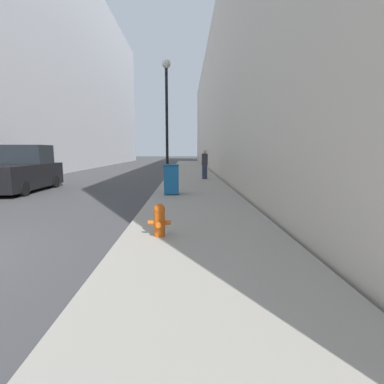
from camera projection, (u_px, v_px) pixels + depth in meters
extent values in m
cube|color=#9E998E|center=(191.00, 175.00, 22.51)|extent=(3.49, 60.00, 0.13)
cube|color=#BCBCC1|center=(19.00, 63.00, 28.73)|extent=(12.00, 60.00, 20.47)
cube|color=beige|center=(269.00, 103.00, 29.70)|extent=(12.00, 60.00, 13.11)
cylinder|color=#D15614|center=(159.00, 224.00, 6.12)|extent=(0.23, 0.23, 0.51)
sphere|color=#D15614|center=(159.00, 209.00, 6.08)|extent=(0.24, 0.24, 0.24)
cylinder|color=#D15614|center=(159.00, 206.00, 6.07)|extent=(0.06, 0.06, 0.05)
cylinder|color=#D15614|center=(159.00, 225.00, 5.95)|extent=(0.11, 0.12, 0.11)
cylinder|color=#D15614|center=(151.00, 223.00, 6.12)|extent=(0.12, 0.09, 0.09)
cylinder|color=#D15614|center=(168.00, 223.00, 6.12)|extent=(0.12, 0.09, 0.09)
cube|color=#19609E|center=(172.00, 180.00, 12.00)|extent=(0.57, 0.61, 1.09)
cube|color=navy|center=(171.00, 165.00, 11.92)|extent=(0.59, 0.63, 0.08)
cylinder|color=black|center=(166.00, 191.00, 12.31)|extent=(0.05, 0.16, 0.16)
cylinder|color=black|center=(178.00, 191.00, 12.32)|extent=(0.05, 0.16, 0.16)
cylinder|color=black|center=(168.00, 182.00, 15.42)|extent=(0.26, 0.26, 0.25)
cylinder|color=black|center=(167.00, 128.00, 15.04)|extent=(0.14, 0.14, 5.78)
sphere|color=silver|center=(166.00, 64.00, 14.62)|extent=(0.44, 0.44, 0.44)
cube|color=black|center=(19.00, 176.00, 13.79)|extent=(2.08, 4.84, 1.08)
cube|color=black|center=(27.00, 154.00, 14.50)|extent=(1.91, 1.55, 0.90)
cylinder|color=black|center=(17.00, 181.00, 15.31)|extent=(0.24, 0.64, 0.64)
cylinder|color=black|center=(55.00, 181.00, 15.35)|extent=(0.24, 0.64, 0.64)
cylinder|color=black|center=(23.00, 189.00, 12.38)|extent=(0.24, 0.64, 0.64)
cube|color=#2D3347|center=(205.00, 172.00, 18.59)|extent=(0.31, 0.22, 0.87)
cube|color=#333338|center=(205.00, 159.00, 18.48)|extent=(0.36, 0.22, 0.69)
sphere|color=tan|center=(205.00, 152.00, 18.42)|extent=(0.24, 0.24, 0.24)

